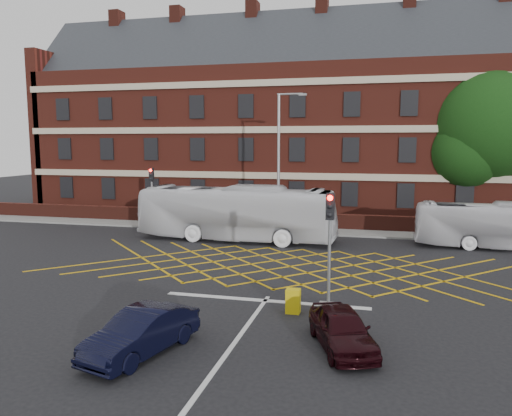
% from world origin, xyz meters
% --- Properties ---
extents(ground, '(120.00, 120.00, 0.00)m').
position_xyz_m(ground, '(0.00, 0.00, 0.00)').
color(ground, black).
rests_on(ground, ground).
extents(victorian_building, '(51.00, 12.17, 20.40)m').
position_xyz_m(victorian_building, '(0.25, 22.00, 7.84)').
color(victorian_building, '#5F2218').
rests_on(victorian_building, ground).
extents(boundary_wall, '(56.00, 0.50, 1.10)m').
position_xyz_m(boundary_wall, '(0.00, 13.00, 0.55)').
color(boundary_wall, '#491B13').
rests_on(boundary_wall, ground).
extents(far_pavement, '(60.00, 3.00, 0.12)m').
position_xyz_m(far_pavement, '(0.00, 12.00, 0.06)').
color(far_pavement, slate).
rests_on(far_pavement, ground).
extents(box_junction_hatching, '(8.22, 8.22, 0.02)m').
position_xyz_m(box_junction_hatching, '(0.00, 2.00, 0.01)').
color(box_junction_hatching, '#CC990C').
rests_on(box_junction_hatching, ground).
extents(stop_line, '(8.00, 0.30, 0.02)m').
position_xyz_m(stop_line, '(0.00, -3.50, 0.01)').
color(stop_line, silver).
rests_on(stop_line, ground).
extents(centre_line, '(0.15, 14.00, 0.02)m').
position_xyz_m(centre_line, '(0.00, -10.00, 0.01)').
color(centre_line, silver).
rests_on(centre_line, ground).
extents(bus_left, '(12.39, 3.42, 3.42)m').
position_xyz_m(bus_left, '(-4.41, 7.73, 1.71)').
color(bus_left, white).
rests_on(bus_left, ground).
extents(bus_right, '(9.57, 2.34, 2.66)m').
position_xyz_m(bus_right, '(11.00, 9.01, 1.33)').
color(bus_right, silver).
rests_on(bus_right, ground).
extents(car_navy, '(2.33, 4.11, 1.28)m').
position_xyz_m(car_navy, '(-2.38, -9.07, 0.64)').
color(car_navy, black).
rests_on(car_navy, ground).
extents(car_maroon, '(2.59, 3.81, 1.21)m').
position_xyz_m(car_maroon, '(3.19, -7.28, 0.60)').
color(car_maroon, black).
rests_on(car_maroon, ground).
extents(deciduous_tree, '(8.30, 8.24, 11.34)m').
position_xyz_m(deciduous_tree, '(11.53, 17.79, 6.64)').
color(deciduous_tree, black).
rests_on(deciduous_tree, ground).
extents(traffic_light_near, '(0.70, 0.70, 4.27)m').
position_xyz_m(traffic_light_near, '(2.46, -3.94, 1.76)').
color(traffic_light_near, slate).
rests_on(traffic_light_near, ground).
extents(traffic_light_far, '(0.70, 0.70, 4.27)m').
position_xyz_m(traffic_light_far, '(-11.34, 10.38, 1.76)').
color(traffic_light_far, slate).
rests_on(traffic_light_far, ground).
extents(street_lamp, '(2.25, 1.00, 9.09)m').
position_xyz_m(street_lamp, '(-2.09, 9.65, 3.14)').
color(street_lamp, slate).
rests_on(street_lamp, ground).
extents(direction_signs, '(1.10, 0.16, 2.20)m').
position_xyz_m(direction_signs, '(-11.89, 10.92, 1.38)').
color(direction_signs, gray).
rests_on(direction_signs, ground).
extents(utility_cabinet, '(0.50, 0.41, 0.87)m').
position_xyz_m(utility_cabinet, '(1.27, -4.58, 0.44)').
color(utility_cabinet, '#D8BB0C').
rests_on(utility_cabinet, ground).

